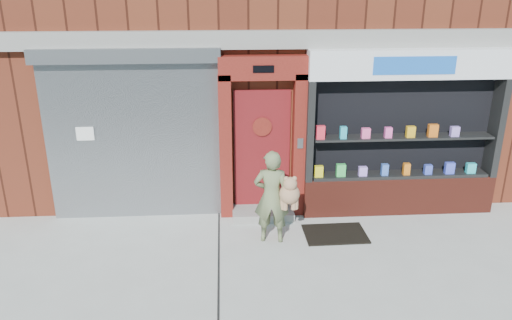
{
  "coord_description": "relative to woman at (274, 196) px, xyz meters",
  "views": [
    {
      "loc": [
        -1.42,
        -6.47,
        4.11
      ],
      "look_at": [
        -0.92,
        1.0,
        1.37
      ],
      "focal_mm": 35.0,
      "sensor_mm": 36.0,
      "label": 1
    }
  ],
  "objects": [
    {
      "name": "woman",
      "position": [
        0.0,
        0.0,
        0.0
      ],
      "size": [
        0.76,
        0.46,
        1.57
      ],
      "color": "#636E48",
      "rests_on": "ground"
    },
    {
      "name": "doormat",
      "position": [
        1.07,
        0.12,
        -0.79
      ],
      "size": [
        1.06,
        0.75,
        0.03
      ],
      "primitive_type": "cube",
      "rotation": [
        0.0,
        0.0,
        0.02
      ],
      "color": "black",
      "rests_on": "ground"
    },
    {
      "name": "pharmacy_bay",
      "position": [
        2.39,
        0.98,
        0.57
      ],
      "size": [
        3.5,
        0.41,
        3.0
      ],
      "color": "maroon",
      "rests_on": "ground"
    },
    {
      "name": "red_door_bay",
      "position": [
        -0.11,
        1.02,
        0.66
      ],
      "size": [
        1.52,
        0.58,
        2.9
      ],
      "color": "#5A140F",
      "rests_on": "ground"
    },
    {
      "name": "shutter_bay",
      "position": [
        -2.36,
        1.09,
        0.92
      ],
      "size": [
        3.1,
        0.3,
        3.04
      ],
      "color": "gray",
      "rests_on": "ground"
    },
    {
      "name": "ground",
      "position": [
        0.64,
        -0.84,
        -0.8
      ],
      "size": [
        80.0,
        80.0,
        0.0
      ],
      "primitive_type": "plane",
      "color": "#9E9E99",
      "rests_on": "ground"
    }
  ]
}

